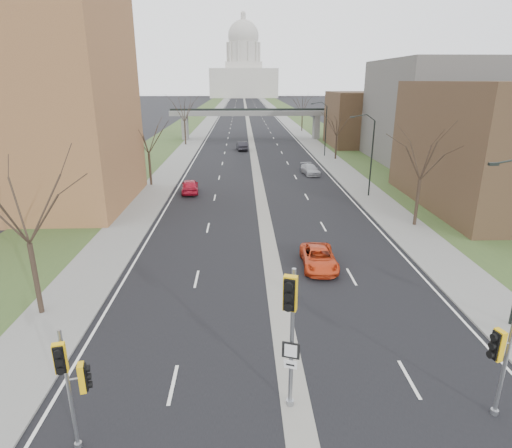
{
  "coord_description": "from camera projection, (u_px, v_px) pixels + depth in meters",
  "views": [
    {
      "loc": [
        -2.02,
        -12.89,
        12.09
      ],
      "look_at": [
        -1.21,
        11.45,
        3.88
      ],
      "focal_mm": 30.0,
      "sensor_mm": 36.0,
      "label": 1
    }
  ],
  "objects": [
    {
      "name": "grass_verge_right",
      "position": [
        295.0,
        114.0,
        158.74
      ],
      "size": [
        8.0,
        600.0,
        0.1
      ],
      "primitive_type": "cube",
      "color": "#2F4720",
      "rests_on": "ground"
    },
    {
      "name": "tree_left_c",
      "position": [
        184.0,
        108.0,
        81.66
      ],
      "size": [
        7.65,
        7.65,
        9.99
      ],
      "color": "#382B21",
      "rests_on": "sidewalk_left"
    },
    {
      "name": "car_right_mid",
      "position": [
        310.0,
        170.0,
        57.57
      ],
      "size": [
        2.46,
        4.78,
        1.33
      ],
      "primitive_type": "imported",
      "rotation": [
        0.0,
        0.0,
        0.14
      ],
      "color": "#A0A1A8",
      "rests_on": "ground"
    },
    {
      "name": "streetlight_far",
      "position": [
        322.0,
        114.0,
        69.19
      ],
      "size": [
        2.61,
        0.2,
        8.7
      ],
      "color": "black",
      "rests_on": "sidewalk_right"
    },
    {
      "name": "road_surface",
      "position": [
        247.0,
        115.0,
        158.19
      ],
      "size": [
        20.0,
        600.0,
        0.01
      ],
      "primitive_type": "cube",
      "color": "black",
      "rests_on": "ground"
    },
    {
      "name": "car_right_near",
      "position": [
        319.0,
        258.0,
        28.94
      ],
      "size": [
        2.37,
        4.88,
        1.34
      ],
      "primitive_type": "imported",
      "rotation": [
        0.0,
        0.0,
        -0.03
      ],
      "color": "red",
      "rests_on": "ground"
    },
    {
      "name": "median_strip",
      "position": [
        247.0,
        115.0,
        158.19
      ],
      "size": [
        1.2,
        600.0,
        0.02
      ],
      "primitive_type": "cube",
      "color": "gray",
      "rests_on": "ground"
    },
    {
      "name": "car_left_far",
      "position": [
        242.0,
        146.0,
        77.51
      ],
      "size": [
        2.21,
        4.84,
        1.54
      ],
      "primitive_type": "imported",
      "rotation": [
        0.0,
        0.0,
        3.27
      ],
      "color": "black",
      "rests_on": "ground"
    },
    {
      "name": "sidewalk_right",
      "position": [
        279.0,
        114.0,
        158.55
      ],
      "size": [
        4.0,
        600.0,
        0.12
      ],
      "primitive_type": "cube",
      "color": "gray",
      "rests_on": "ground"
    },
    {
      "name": "tree_left_a",
      "position": [
        21.0,
        196.0,
        21.18
      ],
      "size": [
        7.2,
        7.2,
        9.4
      ],
      "color": "#382B21",
      "rests_on": "sidewalk_left"
    },
    {
      "name": "tree_left_b",
      "position": [
        147.0,
        133.0,
        49.72
      ],
      "size": [
        6.75,
        6.75,
        8.81
      ],
      "color": "#382B21",
      "rests_on": "sidewalk_left"
    },
    {
      "name": "streetlight_mid",
      "position": [
        366.0,
        132.0,
        44.57
      ],
      "size": [
        2.61,
        0.2,
        8.7
      ],
      "color": "black",
      "rests_on": "sidewalk_right"
    },
    {
      "name": "commercial_block_near",
      "position": [
        509.0,
        146.0,
        41.49
      ],
      "size": [
        16.0,
        20.0,
        12.0
      ],
      "primitive_type": "cube",
      "color": "brown",
      "rests_on": "ground"
    },
    {
      "name": "signal_pole_median",
      "position": [
        291.0,
        318.0,
        15.19
      ],
      "size": [
        0.8,
        0.98,
        5.85
      ],
      "rotation": [
        0.0,
        0.0,
        -0.32
      ],
      "color": "gray",
      "rests_on": "ground"
    },
    {
      "name": "commercial_block_mid",
      "position": [
        442.0,
        112.0,
        63.87
      ],
      "size": [
        18.0,
        22.0,
        15.0
      ],
      "primitive_type": "cube",
      "color": "#605C57",
      "rests_on": "ground"
    },
    {
      "name": "pedestrian_bridge",
      "position": [
        251.0,
        116.0,
        90.35
      ],
      "size": [
        34.0,
        3.0,
        6.45
      ],
      "color": "slate",
      "rests_on": "ground"
    },
    {
      "name": "grass_verge_left",
      "position": [
        198.0,
        115.0,
        157.61
      ],
      "size": [
        8.0,
        600.0,
        0.1
      ],
      "primitive_type": "cube",
      "color": "#2F4720",
      "rests_on": "ground"
    },
    {
      "name": "signal_pole_right",
      "position": [
        511.0,
        339.0,
        14.97
      ],
      "size": [
        1.13,
        0.89,
        5.33
      ],
      "rotation": [
        0.0,
        0.0,
        0.25
      ],
      "color": "gray",
      "rests_on": "ground"
    },
    {
      "name": "ground",
      "position": [
        298.0,
        418.0,
        16.14
      ],
      "size": [
        700.0,
        700.0,
        0.0
      ],
      "primitive_type": "plane",
      "color": "black",
      "rests_on": "ground"
    },
    {
      "name": "car_left_near",
      "position": [
        190.0,
        186.0,
        48.09
      ],
      "size": [
        2.32,
        4.78,
        1.57
      ],
      "primitive_type": "imported",
      "rotation": [
        0.0,
        0.0,
        3.24
      ],
      "color": "#AF1428",
      "rests_on": "ground"
    },
    {
      "name": "signal_pole_left",
      "position": [
        71.0,
        376.0,
        13.76
      ],
      "size": [
        0.78,
        0.99,
        4.68
      ],
      "rotation": [
        0.0,
        0.0,
        0.24
      ],
      "color": "gray",
      "rests_on": "ground"
    },
    {
      "name": "commercial_block_far",
      "position": [
        367.0,
        119.0,
        81.53
      ],
      "size": [
        14.0,
        14.0,
        10.0
      ],
      "primitive_type": "cube",
      "color": "brown",
      "rests_on": "ground"
    },
    {
      "name": "tree_right_c",
      "position": [
        303.0,
        102.0,
        104.26
      ],
      "size": [
        7.65,
        7.65,
        9.99
      ],
      "color": "#382B21",
      "rests_on": "sidewalk_right"
    },
    {
      "name": "sidewalk_left",
      "position": [
        214.0,
        114.0,
        157.79
      ],
      "size": [
        4.0,
        600.0,
        0.12
      ],
      "primitive_type": "cube",
      "color": "gray",
      "rests_on": "ground"
    },
    {
      "name": "tree_right_a",
      "position": [
        424.0,
        150.0,
        35.26
      ],
      "size": [
        7.2,
        7.2,
        9.4
      ],
      "color": "#382B21",
      "rests_on": "sidewalk_right"
    },
    {
      "name": "tree_right_b",
      "position": [
        337.0,
        122.0,
        66.77
      ],
      "size": [
        6.3,
        6.3,
        8.22
      ],
      "color": "#382B21",
      "rests_on": "sidewalk_right"
    },
    {
      "name": "capitol",
      "position": [
        244.0,
        71.0,
        313.24
      ],
      "size": [
        48.0,
        42.0,
        55.75
      ],
      "color": "beige",
      "rests_on": "ground"
    }
  ]
}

